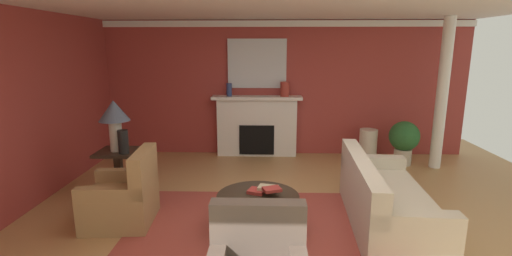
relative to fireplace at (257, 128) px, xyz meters
The scene contains 22 objects.
ground_plane 3.14m from the fireplace, 81.99° to the right, with size 9.03×9.03×0.00m, color tan.
wall_fireplace 0.91m from the fireplace, 26.09° to the left, with size 7.54×0.12×2.71m, color #9E3833.
wall_window 4.22m from the fireplace, 138.42° to the right, with size 0.12×7.01×2.71m, color #9E3833.
ceiling_panel 3.53m from the fireplace, 81.13° to the right, with size 7.54×7.01×0.06m, color white.
crown_moulding 2.10m from the fireplace, 16.88° to the left, with size 7.54×0.08×0.12m, color white.
area_rug 3.25m from the fireplace, 88.18° to the right, with size 3.19×2.33×0.01m, color #993D33.
fireplace is the anchor object (origin of this frame).
mantel_mirror 1.29m from the fireplace, 90.00° to the left, with size 1.17×0.04×0.97m, color silver.
sofa 3.47m from the fireplace, 61.12° to the right, with size 1.03×2.15×0.85m.
armchair_near_window 3.45m from the fireplace, 117.72° to the right, with size 0.85×0.85×0.95m.
coffee_table 3.21m from the fireplace, 88.18° to the right, with size 1.00×1.00×0.45m.
side_table 2.97m from the fireplace, 132.43° to the right, with size 0.56×0.56×0.70m.
table_lamp 3.03m from the fireplace, 132.43° to the right, with size 0.44×0.44×0.75m.
vase_mantel_left 0.95m from the fireplace, behind, with size 0.11×0.11×0.26m, color navy.
vase_tall_corner 2.22m from the fireplace, ahead, with size 0.34×0.34×0.62m, color beige.
vase_mantel_right 0.96m from the fireplace, ahead, with size 0.17×0.17×0.29m, color #9E3328.
vase_on_side_table 2.97m from the fireplace, 128.71° to the right, with size 0.15×0.15×0.34m, color black.
book_red_cover 3.11m from the fireplace, 88.46° to the right, with size 0.20×0.18×0.04m, color maroon.
book_art_folio 3.10m from the fireplace, 85.87° to the right, with size 0.24×0.17×0.04m, color tan.
book_small_novel 3.24m from the fireplace, 85.25° to the right, with size 0.21×0.16×0.04m, color maroon.
potted_plant 2.84m from the fireplace, 10.87° to the right, with size 0.56×0.56×0.83m.
column_white 3.49m from the fireplace, 11.65° to the right, with size 0.20×0.20×2.71m, color white.
Camera 1 is at (-0.22, -4.32, 2.21)m, focal length 26.02 mm.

